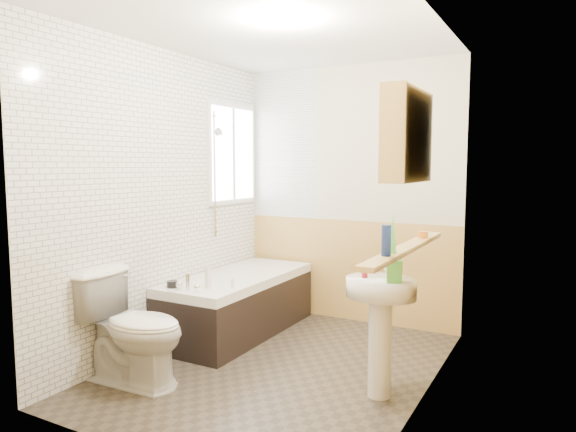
# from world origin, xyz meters

# --- Properties ---
(floor) EXTENTS (2.80, 2.80, 0.00)m
(floor) POSITION_xyz_m (0.00, 0.00, 0.00)
(floor) COLOR #312A22
(floor) RESTS_ON ground
(ceiling) EXTENTS (2.80, 2.80, 0.00)m
(ceiling) POSITION_xyz_m (0.00, 0.00, 2.50)
(ceiling) COLOR white
(ceiling) RESTS_ON ground
(wall_back) EXTENTS (2.20, 0.02, 2.50)m
(wall_back) POSITION_xyz_m (0.00, 1.41, 1.25)
(wall_back) COLOR beige
(wall_back) RESTS_ON ground
(wall_front) EXTENTS (2.20, 0.02, 2.50)m
(wall_front) POSITION_xyz_m (0.00, -1.41, 1.25)
(wall_front) COLOR beige
(wall_front) RESTS_ON ground
(wall_left) EXTENTS (0.02, 2.80, 2.50)m
(wall_left) POSITION_xyz_m (-1.11, 0.00, 1.25)
(wall_left) COLOR beige
(wall_left) RESTS_ON ground
(wall_right) EXTENTS (0.02, 2.80, 2.50)m
(wall_right) POSITION_xyz_m (1.11, 0.00, 1.25)
(wall_right) COLOR beige
(wall_right) RESTS_ON ground
(wainscot_right) EXTENTS (0.01, 2.80, 1.00)m
(wainscot_right) POSITION_xyz_m (1.09, 0.00, 0.50)
(wainscot_right) COLOR #D8AB58
(wainscot_right) RESTS_ON wall_right
(wainscot_front) EXTENTS (2.20, 0.01, 1.00)m
(wainscot_front) POSITION_xyz_m (0.00, -1.39, 0.50)
(wainscot_front) COLOR #D8AB58
(wainscot_front) RESTS_ON wall_front
(wainscot_back) EXTENTS (2.20, 0.01, 1.00)m
(wainscot_back) POSITION_xyz_m (0.00, 1.39, 0.50)
(wainscot_back) COLOR #D8AB58
(wainscot_back) RESTS_ON wall_back
(tile_cladding_left) EXTENTS (0.01, 2.80, 2.50)m
(tile_cladding_left) POSITION_xyz_m (-1.09, 0.00, 1.25)
(tile_cladding_left) COLOR white
(tile_cladding_left) RESTS_ON wall_left
(tile_return_back) EXTENTS (0.75, 0.01, 1.50)m
(tile_return_back) POSITION_xyz_m (-0.73, 1.39, 1.75)
(tile_return_back) COLOR white
(tile_return_back) RESTS_ON wall_back
(window) EXTENTS (0.03, 0.79, 0.99)m
(window) POSITION_xyz_m (-1.06, 0.95, 1.65)
(window) COLOR white
(window) RESTS_ON wall_left
(bathtub) EXTENTS (0.70, 1.61, 0.68)m
(bathtub) POSITION_xyz_m (-0.73, 0.53, 0.28)
(bathtub) COLOR black
(bathtub) RESTS_ON floor
(shower_riser) EXTENTS (0.10, 0.08, 1.18)m
(shower_riser) POSITION_xyz_m (-1.04, 0.62, 1.55)
(shower_riser) COLOR silver
(shower_riser) RESTS_ON wall_left
(toilet) EXTENTS (0.83, 0.49, 0.79)m
(toilet) POSITION_xyz_m (-0.76, -0.75, 0.40)
(toilet) COLOR white
(toilet) RESTS_ON floor
(sink) EXTENTS (0.47, 0.38, 0.91)m
(sink) POSITION_xyz_m (0.84, -0.12, 0.57)
(sink) COLOR white
(sink) RESTS_ON floor
(pine_shelf) EXTENTS (0.10, 1.47, 0.03)m
(pine_shelf) POSITION_xyz_m (1.04, -0.26, 1.04)
(pine_shelf) COLOR #D8AB58
(pine_shelf) RESTS_ON wall_right
(medicine_cabinet) EXTENTS (0.16, 0.62, 0.56)m
(medicine_cabinet) POSITION_xyz_m (1.01, -0.20, 1.72)
(medicine_cabinet) COLOR #D8AB58
(medicine_cabinet) RESTS_ON wall_right
(foam_can) EXTENTS (0.05, 0.05, 0.17)m
(foam_can) POSITION_xyz_m (1.04, -0.65, 1.14)
(foam_can) COLOR navy
(foam_can) RESTS_ON pine_shelf
(green_bottle) EXTENTS (0.05, 0.05, 0.22)m
(green_bottle) POSITION_xyz_m (1.04, -0.53, 1.16)
(green_bottle) COLOR #59C647
(green_bottle) RESTS_ON pine_shelf
(black_jar) EXTENTS (0.09, 0.09, 0.04)m
(black_jar) POSITION_xyz_m (1.04, 0.15, 1.07)
(black_jar) COLOR orange
(black_jar) RESTS_ON pine_shelf
(soap_bottle) EXTENTS (0.17, 0.23, 0.10)m
(soap_bottle) POSITION_xyz_m (0.94, -0.17, 0.85)
(soap_bottle) COLOR #59C647
(soap_bottle) RESTS_ON sink
(clear_bottle) EXTENTS (0.05, 0.05, 0.11)m
(clear_bottle) POSITION_xyz_m (0.74, -0.15, 0.86)
(clear_bottle) COLOR maroon
(clear_bottle) RESTS_ON sink
(blue_gel) EXTENTS (0.06, 0.05, 0.18)m
(blue_gel) POSITION_xyz_m (-0.65, -0.02, 0.63)
(blue_gel) COLOR silver
(blue_gel) RESTS_ON bathtub
(cream_jar) EXTENTS (0.11, 0.11, 0.05)m
(cream_jar) POSITION_xyz_m (-0.92, -0.15, 0.57)
(cream_jar) COLOR black
(cream_jar) RESTS_ON bathtub
(orange_bottle) EXTENTS (0.03, 0.03, 0.08)m
(orange_bottle) POSITION_xyz_m (-0.47, 0.07, 0.58)
(orange_bottle) COLOR silver
(orange_bottle) RESTS_ON bathtub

